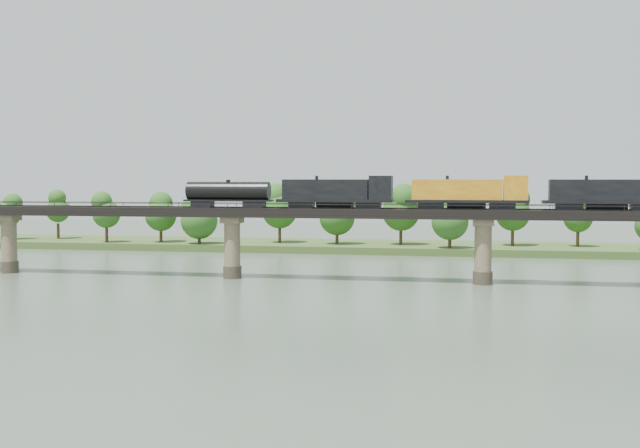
# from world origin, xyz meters

# --- Properties ---
(ground) EXTENTS (400.00, 400.00, 0.00)m
(ground) POSITION_xyz_m (0.00, 0.00, 0.00)
(ground) COLOR #3D4D3D
(ground) RESTS_ON ground
(far_bank) EXTENTS (300.00, 24.00, 1.60)m
(far_bank) POSITION_xyz_m (0.00, 85.00, 0.80)
(far_bank) COLOR #334D1E
(far_bank) RESTS_ON ground
(bridge) EXTENTS (236.00, 30.00, 11.50)m
(bridge) POSITION_xyz_m (0.00, 30.00, 5.46)
(bridge) COLOR #473A2D
(bridge) RESTS_ON ground
(bridge_superstructure) EXTENTS (220.00, 4.90, 0.75)m
(bridge_superstructure) POSITION_xyz_m (0.00, 30.00, 11.79)
(bridge_superstructure) COLOR black
(bridge_superstructure) RESTS_ON bridge
(far_treeline) EXTENTS (289.06, 17.54, 13.60)m
(far_treeline) POSITION_xyz_m (-8.21, 80.52, 8.83)
(far_treeline) COLOR #382619
(far_treeline) RESTS_ON far_bank
(freight_train) EXTENTS (75.08, 2.93, 5.17)m
(freight_train) POSITION_xyz_m (30.77, 30.00, 13.97)
(freight_train) COLOR black
(freight_train) RESTS_ON bridge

